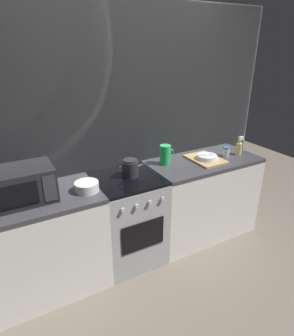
{
  "coord_description": "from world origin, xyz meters",
  "views": [
    {
      "loc": [
        -1.0,
        -2.18,
        2.02
      ],
      "look_at": [
        0.21,
        0.0,
        0.95
      ],
      "focal_mm": 30.79,
      "sensor_mm": 36.0,
      "label": 1
    }
  ],
  "objects_px": {
    "pitcher": "(165,155)",
    "spice_jar": "(226,152)",
    "microwave": "(23,185)",
    "kettle": "(130,168)",
    "mixing_bowl": "(87,187)",
    "spray_bottle": "(239,148)",
    "dish_pile": "(206,158)",
    "stove_unit": "(128,219)"
  },
  "relations": [
    {
      "from": "mixing_bowl",
      "to": "spray_bottle",
      "type": "xyz_separation_m",
      "value": [
        1.74,
        0.02,
        0.04
      ]
    },
    {
      "from": "pitcher",
      "to": "spice_jar",
      "type": "bearing_deg",
      "value": -10.89
    },
    {
      "from": "stove_unit",
      "to": "spice_jar",
      "type": "xyz_separation_m",
      "value": [
        1.17,
        -0.03,
        0.5
      ]
    },
    {
      "from": "microwave",
      "to": "pitcher",
      "type": "distance_m",
      "value": 1.36
    },
    {
      "from": "pitcher",
      "to": "spray_bottle",
      "type": "bearing_deg",
      "value": -10.58
    },
    {
      "from": "microwave",
      "to": "kettle",
      "type": "distance_m",
      "value": 0.91
    },
    {
      "from": "microwave",
      "to": "spray_bottle",
      "type": "relative_size",
      "value": 2.27
    },
    {
      "from": "spray_bottle",
      "to": "spice_jar",
      "type": "bearing_deg",
      "value": 170.79
    },
    {
      "from": "dish_pile",
      "to": "spray_bottle",
      "type": "height_order",
      "value": "spray_bottle"
    },
    {
      "from": "microwave",
      "to": "kettle",
      "type": "height_order",
      "value": "microwave"
    },
    {
      "from": "microwave",
      "to": "spray_bottle",
      "type": "distance_m",
      "value": 2.21
    },
    {
      "from": "microwave",
      "to": "kettle",
      "type": "xyz_separation_m",
      "value": [
        0.91,
        -0.0,
        -0.05
      ]
    },
    {
      "from": "dish_pile",
      "to": "spice_jar",
      "type": "xyz_separation_m",
      "value": [
        0.26,
        -0.01,
        0.03
      ]
    },
    {
      "from": "kettle",
      "to": "pitcher",
      "type": "distance_m",
      "value": 0.45
    },
    {
      "from": "microwave",
      "to": "mixing_bowl",
      "type": "distance_m",
      "value": 0.49
    },
    {
      "from": "stove_unit",
      "to": "microwave",
      "type": "xyz_separation_m",
      "value": [
        -0.87,
        0.01,
        0.59
      ]
    },
    {
      "from": "spice_jar",
      "to": "spray_bottle",
      "type": "relative_size",
      "value": 0.52
    },
    {
      "from": "kettle",
      "to": "dish_pile",
      "type": "bearing_deg",
      "value": -1.85
    },
    {
      "from": "stove_unit",
      "to": "pitcher",
      "type": "distance_m",
      "value": 0.74
    },
    {
      "from": "kettle",
      "to": "dish_pile",
      "type": "xyz_separation_m",
      "value": [
        0.87,
        -0.03,
        -0.06
      ]
    },
    {
      "from": "pitcher",
      "to": "stove_unit",
      "type": "bearing_deg",
      "value": -167.5
    },
    {
      "from": "dish_pile",
      "to": "spray_bottle",
      "type": "relative_size",
      "value": 1.97
    },
    {
      "from": "pitcher",
      "to": "spray_bottle",
      "type": "relative_size",
      "value": 0.99
    },
    {
      "from": "kettle",
      "to": "mixing_bowl",
      "type": "height_order",
      "value": "kettle"
    },
    {
      "from": "dish_pile",
      "to": "spice_jar",
      "type": "bearing_deg",
      "value": -1.37
    },
    {
      "from": "kettle",
      "to": "mixing_bowl",
      "type": "bearing_deg",
      "value": -169.28
    },
    {
      "from": "spice_jar",
      "to": "spray_bottle",
      "type": "bearing_deg",
      "value": -9.21
    },
    {
      "from": "mixing_bowl",
      "to": "kettle",
      "type": "bearing_deg",
      "value": 10.72
    },
    {
      "from": "kettle",
      "to": "spray_bottle",
      "type": "bearing_deg",
      "value": -2.68
    },
    {
      "from": "pitcher",
      "to": "spice_jar",
      "type": "height_order",
      "value": "pitcher"
    },
    {
      "from": "dish_pile",
      "to": "pitcher",
      "type": "bearing_deg",
      "value": 163.49
    },
    {
      "from": "microwave",
      "to": "spray_bottle",
      "type": "bearing_deg",
      "value": -1.65
    },
    {
      "from": "mixing_bowl",
      "to": "spray_bottle",
      "type": "height_order",
      "value": "spray_bottle"
    },
    {
      "from": "stove_unit",
      "to": "spice_jar",
      "type": "distance_m",
      "value": 1.28
    },
    {
      "from": "pitcher",
      "to": "kettle",
      "type": "bearing_deg",
      "value": -167.31
    },
    {
      "from": "kettle",
      "to": "spray_bottle",
      "type": "relative_size",
      "value": 1.4
    },
    {
      "from": "pitcher",
      "to": "mixing_bowl",
      "type": "bearing_deg",
      "value": -168.29
    },
    {
      "from": "kettle",
      "to": "spice_jar",
      "type": "xyz_separation_m",
      "value": [
        1.13,
        -0.03,
        -0.03
      ]
    },
    {
      "from": "pitcher",
      "to": "spray_bottle",
      "type": "height_order",
      "value": "spray_bottle"
    },
    {
      "from": "dish_pile",
      "to": "spray_bottle",
      "type": "bearing_deg",
      "value": -4.37
    },
    {
      "from": "pitcher",
      "to": "dish_pile",
      "type": "distance_m",
      "value": 0.45
    },
    {
      "from": "microwave",
      "to": "dish_pile",
      "type": "bearing_deg",
      "value": -1.0
    }
  ]
}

